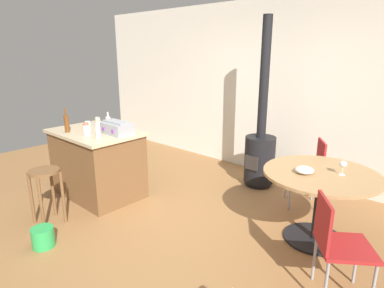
{
  "coord_description": "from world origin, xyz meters",
  "views": [
    {
      "loc": [
        2.44,
        -2.25,
        1.91
      ],
      "look_at": [
        0.11,
        0.33,
        0.92
      ],
      "focal_mm": 30.3,
      "sensor_mm": 36.0,
      "label": 1
    }
  ],
  "objects_px": {
    "bottle_0": "(67,123)",
    "wine_glass": "(343,165)",
    "wooden_stool": "(46,185)",
    "folding_chair_far": "(337,241)",
    "cup_1": "(98,121)",
    "folding_chair_near": "(310,168)",
    "toolbox": "(117,128)",
    "cup_0": "(86,127)",
    "wood_stove": "(260,148)",
    "plastic_bucket": "(43,237)",
    "bottle_2": "(98,130)",
    "cup_2": "(87,130)",
    "bottle_1": "(108,122)",
    "dining_table": "(319,188)",
    "cup_3": "(88,125)",
    "kitchen_island": "(98,163)"
  },
  "relations": [
    {
      "from": "cup_2",
      "to": "wood_stove",
      "type": "bearing_deg",
      "value": 54.56
    },
    {
      "from": "folding_chair_far",
      "to": "plastic_bucket",
      "type": "bearing_deg",
      "value": -152.39
    },
    {
      "from": "cup_2",
      "to": "wine_glass",
      "type": "distance_m",
      "value": 2.98
    },
    {
      "from": "folding_chair_near",
      "to": "wood_stove",
      "type": "bearing_deg",
      "value": 168.61
    },
    {
      "from": "toolbox",
      "to": "cup_0",
      "type": "relative_size",
      "value": 3.78
    },
    {
      "from": "cup_0",
      "to": "folding_chair_far",
      "type": "bearing_deg",
      "value": 3.96
    },
    {
      "from": "bottle_2",
      "to": "cup_2",
      "type": "relative_size",
      "value": 2.15
    },
    {
      "from": "folding_chair_near",
      "to": "bottle_2",
      "type": "distance_m",
      "value": 2.67
    },
    {
      "from": "dining_table",
      "to": "wood_stove",
      "type": "distance_m",
      "value": 1.5
    },
    {
      "from": "toolbox",
      "to": "bottle_0",
      "type": "xyz_separation_m",
      "value": [
        -0.54,
        -0.4,
        0.04
      ]
    },
    {
      "from": "cup_0",
      "to": "dining_table",
      "type": "bearing_deg",
      "value": 18.4
    },
    {
      "from": "wood_stove",
      "to": "bottle_2",
      "type": "height_order",
      "value": "wood_stove"
    },
    {
      "from": "folding_chair_far",
      "to": "cup_0",
      "type": "height_order",
      "value": "cup_0"
    },
    {
      "from": "bottle_0",
      "to": "bottle_1",
      "type": "relative_size",
      "value": 1.36
    },
    {
      "from": "plastic_bucket",
      "to": "wood_stove",
      "type": "bearing_deg",
      "value": 74.61
    },
    {
      "from": "kitchen_island",
      "to": "wooden_stool",
      "type": "relative_size",
      "value": 1.89
    },
    {
      "from": "bottle_0",
      "to": "plastic_bucket",
      "type": "relative_size",
      "value": 1.4
    },
    {
      "from": "bottle_1",
      "to": "cup_0",
      "type": "bearing_deg",
      "value": -114.52
    },
    {
      "from": "wood_stove",
      "to": "cup_3",
      "type": "height_order",
      "value": "wood_stove"
    },
    {
      "from": "folding_chair_far",
      "to": "cup_0",
      "type": "bearing_deg",
      "value": -176.04
    },
    {
      "from": "cup_1",
      "to": "dining_table",
      "type": "bearing_deg",
      "value": 11.89
    },
    {
      "from": "wine_glass",
      "to": "cup_2",
      "type": "bearing_deg",
      "value": -158.02
    },
    {
      "from": "bottle_1",
      "to": "cup_2",
      "type": "distance_m",
      "value": 0.39
    },
    {
      "from": "dining_table",
      "to": "cup_2",
      "type": "relative_size",
      "value": 9.23
    },
    {
      "from": "dining_table",
      "to": "wood_stove",
      "type": "height_order",
      "value": "wood_stove"
    },
    {
      "from": "dining_table",
      "to": "cup_1",
      "type": "height_order",
      "value": "cup_1"
    },
    {
      "from": "folding_chair_near",
      "to": "cup_0",
      "type": "xyz_separation_m",
      "value": [
        -2.4,
        -1.66,
        0.44
      ]
    },
    {
      "from": "wine_glass",
      "to": "cup_3",
      "type": "bearing_deg",
      "value": -163.8
    },
    {
      "from": "kitchen_island",
      "to": "toolbox",
      "type": "height_order",
      "value": "toolbox"
    },
    {
      "from": "folding_chair_near",
      "to": "plastic_bucket",
      "type": "relative_size",
      "value": 3.91
    },
    {
      "from": "cup_1",
      "to": "plastic_bucket",
      "type": "bearing_deg",
      "value": -53.23
    },
    {
      "from": "wooden_stool",
      "to": "folding_chair_far",
      "type": "height_order",
      "value": "folding_chair_far"
    },
    {
      "from": "cup_3",
      "to": "wooden_stool",
      "type": "bearing_deg",
      "value": -60.01
    },
    {
      "from": "bottle_1",
      "to": "cup_0",
      "type": "distance_m",
      "value": 0.3
    },
    {
      "from": "cup_2",
      "to": "wine_glass",
      "type": "bearing_deg",
      "value": 21.98
    },
    {
      "from": "wooden_stool",
      "to": "bottle_1",
      "type": "height_order",
      "value": "bottle_1"
    },
    {
      "from": "kitchen_island",
      "to": "folding_chair_near",
      "type": "height_order",
      "value": "kitchen_island"
    },
    {
      "from": "wooden_stool",
      "to": "cup_1",
      "type": "bearing_deg",
      "value": 118.19
    },
    {
      "from": "plastic_bucket",
      "to": "wooden_stool",
      "type": "bearing_deg",
      "value": 148.07
    },
    {
      "from": "wooden_stool",
      "to": "cup_2",
      "type": "distance_m",
      "value": 0.84
    },
    {
      "from": "folding_chair_near",
      "to": "folding_chair_far",
      "type": "relative_size",
      "value": 1.03
    },
    {
      "from": "cup_0",
      "to": "wine_glass",
      "type": "xyz_separation_m",
      "value": [
        2.98,
        1.0,
        -0.09
      ]
    },
    {
      "from": "folding_chair_far",
      "to": "cup_0",
      "type": "xyz_separation_m",
      "value": [
        -3.23,
        -0.22,
        0.46
      ]
    },
    {
      "from": "bottle_0",
      "to": "wine_glass",
      "type": "relative_size",
      "value": 2.16
    },
    {
      "from": "folding_chair_far",
      "to": "wine_glass",
      "type": "bearing_deg",
      "value": 107.69
    },
    {
      "from": "cup_3",
      "to": "wine_glass",
      "type": "distance_m",
      "value": 3.23
    },
    {
      "from": "wooden_stool",
      "to": "cup_1",
      "type": "distance_m",
      "value": 1.31
    },
    {
      "from": "dining_table",
      "to": "plastic_bucket",
      "type": "relative_size",
      "value": 5.13
    },
    {
      "from": "kitchen_island",
      "to": "wood_stove",
      "type": "relative_size",
      "value": 0.51
    },
    {
      "from": "dining_table",
      "to": "folding_chair_near",
      "type": "distance_m",
      "value": 0.83
    }
  ]
}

